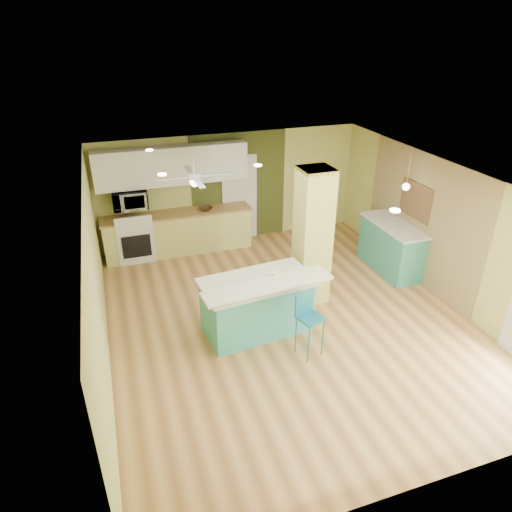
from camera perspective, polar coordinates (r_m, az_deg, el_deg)
The scene contains 22 objects.
floor at distance 8.10m, azimuth 3.87°, elevation -7.77°, with size 6.00×7.00×0.01m, color #966334.
ceiling at distance 6.96m, azimuth 4.52°, elevation 9.38°, with size 6.00×7.00×0.01m, color white.
wall_back at distance 10.51m, azimuth -3.22°, elevation 8.46°, with size 6.00×0.01×2.50m, color #C5C76B.
wall_front at distance 5.01m, azimuth 20.41°, elevation -17.48°, with size 6.00×0.01×2.50m, color #C5C76B.
wall_left at distance 6.98m, azimuth -19.33°, elevation -3.47°, with size 0.01×7.00×2.50m, color #C5C76B.
wall_right at distance 8.96m, azimuth 22.24°, elevation 2.96°, with size 0.01×7.00×2.50m, color #C5C76B.
wood_panel at distance 9.37m, azimuth 19.89°, elevation 4.42°, with size 0.02×3.40×2.50m, color olive.
olive_accent at distance 10.54m, azimuth -2.14°, elevation 8.55°, with size 2.20×0.02×2.50m, color #41491D.
interior_door at distance 10.60m, azimuth -2.07°, elevation 7.23°, with size 0.82×0.05×2.00m, color white.
column at distance 8.10m, azimuth 7.07°, elevation 2.36°, with size 0.55×0.55×2.50m, color #BEC059.
kitchen_run at distance 10.26m, azimuth -9.64°, elevation 2.96°, with size 3.25×0.63×0.94m.
stove at distance 10.18m, azimuth -14.89°, elevation 2.11°, with size 0.76×0.66×1.08m.
upper_cabinets at distance 9.87m, azimuth -10.44°, elevation 11.07°, with size 3.20×0.34×0.80m, color white.
microwave at distance 9.86m, azimuth -15.51°, elevation 6.82°, with size 0.70×0.48×0.39m, color white.
ceiling_fan at distance 8.62m, azimuth -7.73°, elevation 9.78°, with size 1.41×1.41×0.61m.
pendant_lamp at distance 9.07m, azimuth 18.25°, elevation 8.25°, with size 0.14×0.14×0.69m.
wall_decor at distance 9.40m, azimuth 19.35°, elevation 6.55°, with size 0.03×0.90×0.70m, color brown.
peninsula at distance 7.51m, azimuth 0.22°, elevation -6.07°, with size 2.09×1.27×1.10m.
bar_stool at distance 6.98m, azimuth 6.47°, elevation -7.24°, with size 0.43×0.43×1.05m.
side_counter at distance 9.76m, azimuth 16.57°, elevation 1.11°, with size 0.67×1.59×1.02m.
fruit_bowl at distance 10.12m, azimuth -6.28°, elevation 5.92°, with size 0.29×0.29×0.07m, color #372716.
canister at distance 7.25m, azimuth 2.39°, elevation -2.58°, with size 0.14×0.14×0.15m, color yellow.
Camera 1 is at (-2.63, -6.08, 4.64)m, focal length 32.00 mm.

